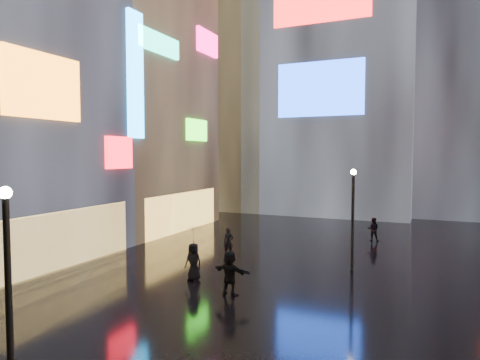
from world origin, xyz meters
The scene contains 12 objects.
ground centered at (0.00, 20.00, 0.00)m, with size 140.00×140.00×0.00m, color black.
building_left_far centered at (-15.98, 26.00, 10.98)m, with size 10.28×12.00×22.00m.
tower_main centered at (-3.00, 43.97, 21.01)m, with size 16.00×14.20×42.00m.
tower_flank_right centered at (9.00, 46.00, 17.00)m, with size 12.00×12.00×34.00m, color black.
tower_flank_left centered at (-14.00, 42.00, 13.00)m, with size 10.00×10.00×26.00m, color black.
lamp_near centered at (-2.63, 4.41, 2.94)m, with size 0.30×0.30×5.20m.
lamp_far centered at (2.86, 19.86, 2.94)m, with size 0.30×0.30×5.20m.
pedestrian_4 centered at (-3.67, 14.85, 0.89)m, with size 0.87×0.56×1.77m, color black.
pedestrian_5 centered at (-1.19, 13.62, 0.95)m, with size 1.76×0.56×1.90m, color black.
pedestrian_6 centered at (-4.35, 20.10, 0.80)m, with size 0.58×0.38×1.59m, color black.
pedestrian_7 centered at (2.97, 27.92, 0.81)m, with size 0.78×0.61×1.61m, color black.
umbrella_2 centered at (-3.67, 14.85, 2.18)m, with size 0.89×0.90×0.81m, color black.
Camera 1 is at (6.41, -2.43, 5.94)m, focal length 32.00 mm.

